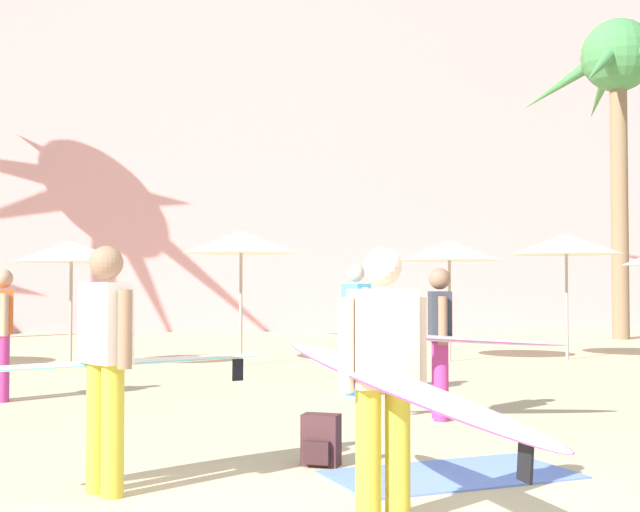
% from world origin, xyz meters
% --- Properties ---
extents(hotel_pink, '(21.77, 10.18, 18.67)m').
position_xyz_m(hotel_pink, '(4.35, 27.30, 9.33)').
color(hotel_pink, pink).
rests_on(hotel_pink, ground).
extents(palm_tree_far_left, '(4.98, 5.84, 8.71)m').
position_xyz_m(palm_tree_far_left, '(10.78, 16.82, 7.07)').
color(palm_tree_far_left, '#896B4C').
rests_on(palm_tree_far_left, ground).
extents(cafe_umbrella_0, '(2.05, 2.05, 2.32)m').
position_xyz_m(cafe_umbrella_0, '(4.15, 11.05, 2.13)').
color(cafe_umbrella_0, gray).
rests_on(cafe_umbrella_0, ground).
extents(cafe_umbrella_3, '(2.01, 2.01, 2.26)m').
position_xyz_m(cafe_umbrella_3, '(-2.89, 10.91, 2.06)').
color(cafe_umbrella_3, gray).
rests_on(cafe_umbrella_3, ground).
extents(cafe_umbrella_5, '(2.16, 2.16, 2.47)m').
position_xyz_m(cafe_umbrella_5, '(0.14, 11.03, 2.26)').
color(cafe_umbrella_5, gray).
rests_on(cafe_umbrella_5, ground).
extents(cafe_umbrella_8, '(2.19, 2.19, 2.48)m').
position_xyz_m(cafe_umbrella_8, '(6.57, 11.12, 2.27)').
color(cafe_umbrella_8, gray).
rests_on(cafe_umbrella_8, ground).
extents(beach_towel, '(2.06, 1.40, 0.01)m').
position_xyz_m(beach_towel, '(1.11, 1.49, 0.01)').
color(beach_towel, '#6684E0').
rests_on(beach_towel, ground).
extents(backpack, '(0.35, 0.33, 0.42)m').
position_xyz_m(backpack, '(0.17, 2.01, 0.20)').
color(backpack, '#442528').
rests_on(backpack, ground).
extents(person_far_left, '(1.15, 3.12, 1.72)m').
position_xyz_m(person_far_left, '(0.28, 0.12, 0.92)').
color(person_far_left, gold).
rests_on(person_far_left, ground).
extents(person_far_right, '(2.65, 0.87, 1.67)m').
position_xyz_m(person_far_right, '(1.85, 4.07, 0.91)').
color(person_far_right, '#B7337F').
rests_on(person_far_right, ground).
extents(person_mid_center, '(2.65, 1.72, 1.76)m').
position_xyz_m(person_mid_center, '(-1.50, 1.38, 0.95)').
color(person_mid_center, gold).
rests_on(person_mid_center, ground).
extents(person_mid_left, '(0.36, 0.59, 1.75)m').
position_xyz_m(person_mid_left, '(1.34, 6.32, 0.96)').
color(person_mid_left, blue).
rests_on(person_mid_left, ground).
extents(person_near_right, '(0.31, 0.61, 1.68)m').
position_xyz_m(person_near_right, '(-3.20, 6.54, 0.92)').
color(person_near_right, '#B7337F').
rests_on(person_near_right, ground).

